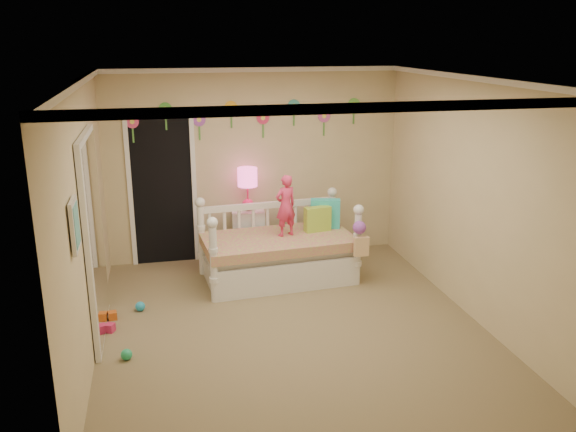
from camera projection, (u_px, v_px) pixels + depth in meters
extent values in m
cube|color=#7F684C|center=(291.00, 326.00, 6.44)|extent=(4.00, 4.50, 0.01)
cube|color=white|center=(291.00, 79.00, 5.69)|extent=(4.00, 4.50, 0.01)
cube|color=tan|center=(255.00, 165.00, 8.16)|extent=(4.00, 0.01, 2.60)
cube|color=tan|center=(85.00, 222.00, 5.64)|extent=(0.01, 4.50, 2.60)
cube|color=tan|center=(471.00, 198.00, 6.48)|extent=(0.01, 4.50, 2.60)
cube|color=#26AEBE|center=(325.00, 213.00, 7.82)|extent=(0.40, 0.23, 0.38)
cube|color=#9FCA3D|center=(318.00, 219.00, 7.69)|extent=(0.35, 0.18, 0.32)
imported|color=#EA3564|center=(286.00, 206.00, 7.44)|extent=(0.33, 0.27, 0.78)
cube|color=white|center=(249.00, 236.00, 8.20)|extent=(0.46, 0.37, 0.73)
sphere|color=#EF1F5B|center=(248.00, 205.00, 8.07)|extent=(0.16, 0.16, 0.16)
cylinder|color=#EF1F5B|center=(248.00, 193.00, 8.02)|extent=(0.02, 0.02, 0.34)
cylinder|color=#FF4CA2|center=(247.00, 177.00, 7.96)|extent=(0.27, 0.27, 0.25)
cube|color=black|center=(163.00, 189.00, 7.97)|extent=(0.90, 0.04, 2.07)
cube|color=white|center=(95.00, 237.00, 6.00)|extent=(0.07, 1.30, 2.10)
cube|color=white|center=(75.00, 225.00, 4.74)|extent=(0.05, 0.34, 0.42)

